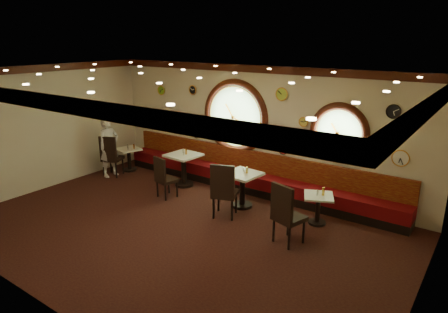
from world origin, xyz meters
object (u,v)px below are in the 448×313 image
chair_a (110,153)px  condiment_b_bottle (186,152)px  chair_b (163,175)px  condiment_c_pepper (245,171)px  chair_d (286,210)px  table_a (129,157)px  chair_c (224,187)px  condiment_a_pepper (128,148)px  table_b (184,166)px  condiment_b_salt (183,151)px  condiment_c_bottle (247,170)px  condiment_d_salt (318,192)px  condiment_d_pepper (317,193)px  condiment_d_bottle (323,191)px  condiment_b_pepper (184,153)px  table_c (242,186)px  table_d (318,206)px  condiment_a_salt (127,146)px  condiment_a_bottle (134,146)px  condiment_c_salt (244,170)px  waiter (109,147)px

chair_a → condiment_b_bottle: (2.25, 0.68, 0.27)m
chair_b → condiment_c_pepper: 2.06m
chair_d → table_a: bearing=-176.4°
chair_c → condiment_a_pepper: size_ratio=7.62×
table_b → condiment_a_pepper: (-2.09, -0.07, 0.18)m
condiment_b_salt → condiment_c_bottle: size_ratio=0.69×
table_a → chair_c: size_ratio=0.98×
chair_a → condiment_a_pepper: bearing=59.9°
condiment_d_salt → condiment_d_pepper: condiment_d_salt is taller
chair_a → condiment_c_bottle: bearing=-15.6°
condiment_b_bottle → condiment_d_bottle: 3.87m
table_a → condiment_b_pepper: size_ratio=8.17×
table_c → condiment_b_bottle: condiment_b_bottle is taller
table_d → condiment_a_salt: (-6.10, 0.16, 0.32)m
condiment_d_salt → condiment_c_bottle: bearing=-175.4°
condiment_b_pepper → condiment_c_bottle: 2.07m
condiment_a_pepper → table_b: bearing=2.0°
chair_a → condiment_d_bottle: chair_a is taller
chair_c → table_b: bearing=132.5°
condiment_d_pepper → condiment_d_bottle: 0.13m
condiment_a_bottle → condiment_b_bottle: size_ratio=0.93×
table_b → condiment_d_bottle: (3.93, -0.06, 0.19)m
chair_b → chair_d: size_ratio=0.86×
table_c → condiment_c_pepper: bearing=24.0°
table_d → condiment_a_bottle: 5.88m
table_d → condiment_a_pepper: 5.95m
condiment_a_salt → condiment_b_salt: condiment_b_salt is taller
condiment_c_salt → condiment_b_bottle: condiment_b_bottle is taller
table_b → chair_a: 2.28m
condiment_c_pepper → condiment_a_bottle: size_ratio=0.62×
condiment_b_salt → condiment_b_bottle: condiment_b_bottle is taller
condiment_d_pepper → condiment_a_bottle: (-5.84, 0.24, 0.05)m
chair_c → condiment_a_salt: chair_c is taller
table_b → condiment_b_bottle: (0.07, 0.04, 0.40)m
chair_b → condiment_b_salt: size_ratio=6.34×
condiment_c_bottle → condiment_c_pepper: bearing=-143.8°
table_c → chair_a: 4.24m
chair_a → condiment_b_salt: bearing=-2.0°
condiment_b_bottle → condiment_b_pepper: bearing=-93.2°
condiment_b_bottle → condiment_d_bottle: size_ratio=0.87×
condiment_c_bottle → condiment_d_bottle: (1.80, 0.16, -0.17)m
condiment_b_salt → condiment_b_bottle: bearing=-16.6°
condiment_b_pepper → condiment_a_bottle: bearing=175.7°
chair_b → waiter: 2.45m
chair_c → condiment_d_bottle: size_ratio=4.46×
table_c → condiment_a_bottle: size_ratio=5.88×
chair_c → condiment_a_bottle: size_ratio=5.49×
table_b → condiment_a_salt: 2.26m
condiment_a_salt → condiment_b_bottle: bearing=-0.4°
condiment_a_bottle → condiment_c_pepper: bearing=-4.9°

